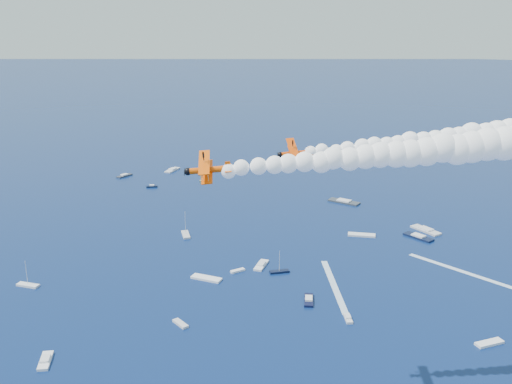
% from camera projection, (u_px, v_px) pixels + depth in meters
% --- Properties ---
extents(biplane_lead, '(9.88, 11.08, 7.33)m').
position_uv_depth(biplane_lead, '(295.00, 153.00, 122.19)').
color(biplane_lead, '#E04204').
extents(biplane_trail, '(10.62, 12.05, 7.70)m').
position_uv_depth(biplane_trail, '(209.00, 170.00, 101.38)').
color(biplane_trail, '#F75405').
extents(smoke_trail_lead, '(62.95, 48.21, 10.97)m').
position_uv_depth(smoke_trail_lead, '(442.00, 139.00, 124.39)').
color(smoke_trail_lead, white).
extents(smoke_trail_trail, '(62.76, 43.88, 10.97)m').
position_uv_depth(smoke_trail_trail, '(389.00, 154.00, 102.07)').
color(smoke_trail_trail, white).
extents(spectator_boats, '(238.73, 193.42, 0.70)m').
position_uv_depth(spectator_boats, '(339.00, 257.00, 211.29)').
color(spectator_boats, '#2A3038').
rests_on(spectator_boats, ground).
extents(boat_wakes, '(62.50, 51.89, 0.04)m').
position_uv_depth(boat_wakes, '(399.00, 278.00, 195.86)').
color(boat_wakes, white).
rests_on(boat_wakes, ground).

